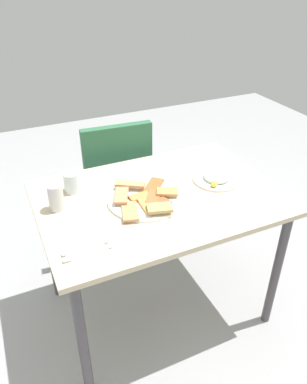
# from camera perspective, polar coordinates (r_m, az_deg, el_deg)

# --- Properties ---
(ground_plane) EXTENTS (6.00, 6.00, 0.00)m
(ground_plane) POSITION_cam_1_polar(r_m,az_deg,el_deg) (2.22, 0.71, -17.01)
(ground_plane) COLOR #A3A2A5
(dining_table) EXTENTS (1.11, 0.78, 0.75)m
(dining_table) POSITION_cam_1_polar(r_m,az_deg,el_deg) (1.77, 0.85, -2.95)
(dining_table) COLOR beige
(dining_table) RESTS_ON ground_plane
(dining_chair) EXTENTS (0.45, 0.45, 0.91)m
(dining_chair) POSITION_cam_1_polar(r_m,az_deg,el_deg) (2.32, -5.94, 1.94)
(dining_chair) COLOR #2E6745
(dining_chair) RESTS_ON ground_plane
(pide_platter) EXTENTS (0.34, 0.34, 0.04)m
(pide_platter) POSITION_cam_1_polar(r_m,az_deg,el_deg) (1.67, -1.29, -1.07)
(pide_platter) COLOR white
(pide_platter) RESTS_ON dining_table
(salad_plate_greens) EXTENTS (0.23, 0.23, 0.05)m
(salad_plate_greens) POSITION_cam_1_polar(r_m,az_deg,el_deg) (1.86, 9.65, 2.20)
(salad_plate_greens) COLOR white
(salad_plate_greens) RESTS_ON dining_table
(soda_can) EXTENTS (0.09, 0.09, 0.12)m
(soda_can) POSITION_cam_1_polar(r_m,az_deg,el_deg) (1.65, -14.77, -0.79)
(soda_can) COLOR silver
(soda_can) RESTS_ON dining_table
(drinking_glass) EXTENTS (0.07, 0.07, 0.10)m
(drinking_glass) POSITION_cam_1_polar(r_m,az_deg,el_deg) (1.77, -12.48, 1.44)
(drinking_glass) COLOR silver
(drinking_glass) RESTS_ON dining_table
(paper_napkin) EXTENTS (0.18, 0.18, 0.00)m
(paper_napkin) POSITION_cam_1_polar(r_m,az_deg,el_deg) (1.43, -10.28, -9.02)
(paper_napkin) COLOR white
(paper_napkin) RESTS_ON dining_table
(fork) EXTENTS (0.19, 0.02, 0.00)m
(fork) POSITION_cam_1_polar(r_m,az_deg,el_deg) (1.41, -10.10, -9.34)
(fork) COLOR silver
(fork) RESTS_ON paper_napkin
(spoon) EXTENTS (0.18, 0.02, 0.00)m
(spoon) POSITION_cam_1_polar(r_m,az_deg,el_deg) (1.44, -10.49, -8.46)
(spoon) COLOR silver
(spoon) RESTS_ON paper_napkin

